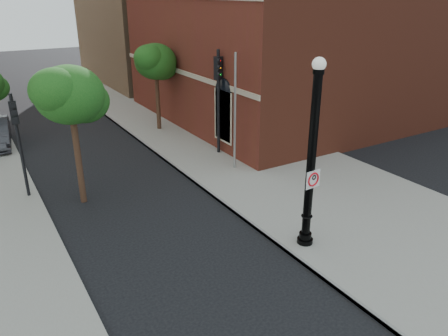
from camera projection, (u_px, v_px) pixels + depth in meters
ground at (237, 276)px, 12.79m from camera, size 120.00×120.00×0.00m
sidewalk_right at (230, 144)px, 23.57m from camera, size 8.00×60.00×0.12m
curb_edge at (163, 158)px, 21.67m from camera, size 0.10×60.00×0.14m
brick_wall_building at (326, 15)px, 29.20m from camera, size 22.30×16.30×12.50m
lamppost at (311, 166)px, 13.26m from camera, size 0.51×0.51×6.07m
no_parking_sign at (313, 179)px, 13.27m from camera, size 0.57×0.09×0.57m
traffic_signal_left at (17, 130)px, 16.54m from camera, size 0.28×0.36×4.27m
traffic_signal_right at (218, 86)px, 21.00m from camera, size 0.40×0.46×5.23m
utility_pole at (235, 114)px, 19.40m from camera, size 0.11×0.11×5.36m
street_tree_a at (71, 96)px, 15.80m from camera, size 2.97×2.68×5.35m
street_tree_c at (156, 62)px, 24.72m from camera, size 2.81×2.54×5.07m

